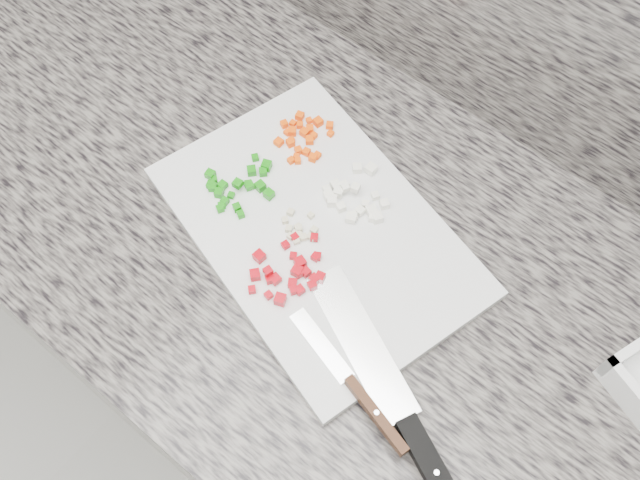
% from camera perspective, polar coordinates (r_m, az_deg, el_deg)
% --- Properties ---
extents(cabinet, '(3.92, 0.62, 0.86)m').
position_cam_1_polar(cabinet, '(1.34, 1.92, -10.61)').
color(cabinet, white).
rests_on(cabinet, ground).
extents(countertop, '(3.96, 0.64, 0.04)m').
position_cam_1_polar(countertop, '(0.92, 2.74, -2.24)').
color(countertop, '#656059').
rests_on(countertop, cabinet).
extents(cutting_board, '(0.48, 0.38, 0.01)m').
position_cam_1_polar(cutting_board, '(0.92, -0.18, 0.76)').
color(cutting_board, silver).
rests_on(cutting_board, countertop).
extents(carrot_pile, '(0.08, 0.09, 0.01)m').
position_cam_1_polar(carrot_pile, '(0.98, -1.40, 8.29)').
color(carrot_pile, '#FF4F05').
rests_on(carrot_pile, cutting_board).
extents(onion_pile, '(0.09, 0.09, 0.02)m').
position_cam_1_polar(onion_pile, '(0.93, 2.71, 3.39)').
color(onion_pile, white).
rests_on(onion_pile, cutting_board).
extents(green_pepper_pile, '(0.09, 0.10, 0.02)m').
position_cam_1_polar(green_pepper_pile, '(0.94, -6.44, 4.36)').
color(green_pepper_pile, '#12800B').
rests_on(green_pepper_pile, cutting_board).
extents(red_pepper_pile, '(0.09, 0.12, 0.02)m').
position_cam_1_polar(red_pepper_pile, '(0.88, -2.51, -2.68)').
color(red_pepper_pile, '#B2020D').
rests_on(red_pepper_pile, cutting_board).
extents(garlic_pile, '(0.06, 0.05, 0.01)m').
position_cam_1_polar(garlic_pile, '(0.91, -1.69, 0.82)').
color(garlic_pile, beige).
rests_on(garlic_pile, cutting_board).
extents(chef_knife, '(0.32, 0.17, 0.02)m').
position_cam_1_polar(chef_knife, '(0.82, 7.08, -14.56)').
color(chef_knife, white).
rests_on(chef_knife, cutting_board).
extents(paring_knife, '(0.20, 0.07, 0.02)m').
position_cam_1_polar(paring_knife, '(0.82, 3.35, -12.39)').
color(paring_knife, white).
rests_on(paring_knife, cutting_board).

